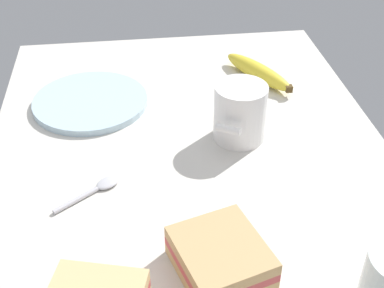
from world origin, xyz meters
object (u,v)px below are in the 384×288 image
at_px(coffee_mug_black, 240,112).
at_px(banana, 258,72).
at_px(plate_of_food, 90,102).
at_px(spoon, 97,189).
at_px(sandwich_main, 220,258).

height_order(coffee_mug_black, banana, coffee_mug_black).
xyz_separation_m(plate_of_food, spoon, (-0.24, -0.02, -0.00)).
height_order(plate_of_food, banana, banana).
bearing_deg(spoon, coffee_mug_black, -65.31).
height_order(banana, spoon, banana).
height_order(coffee_mug_black, sandwich_main, coffee_mug_black).
xyz_separation_m(coffee_mug_black, spoon, (-0.11, 0.23, -0.04)).
distance_m(coffee_mug_black, banana, 0.20).
bearing_deg(coffee_mug_black, sandwich_main, 163.86).
bearing_deg(coffee_mug_black, plate_of_food, 61.28).
xyz_separation_m(banana, spoon, (-0.29, 0.31, -0.01)).
bearing_deg(spoon, sandwich_main, -138.08).
xyz_separation_m(plate_of_food, sandwich_main, (-0.41, -0.17, 0.02)).
bearing_deg(coffee_mug_black, banana, -22.25).
relative_size(plate_of_food, sandwich_main, 1.53).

